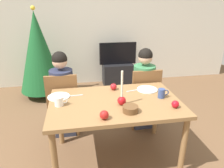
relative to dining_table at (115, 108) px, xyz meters
name	(u,v)px	position (x,y,z in m)	size (l,w,h in m)	color
ground_plane	(115,157)	(0.00, 0.00, -0.67)	(7.68, 7.68, 0.00)	brown
back_wall	(93,24)	(0.00, 2.60, 0.63)	(6.40, 0.10, 2.60)	beige
dining_table	(115,108)	(0.00, 0.00, 0.00)	(1.40, 0.90, 0.75)	olive
chair_left	(63,100)	(-0.59, 0.61, -0.15)	(0.40, 0.40, 0.90)	brown
chair_right	(144,95)	(0.53, 0.61, -0.15)	(0.40, 0.40, 0.90)	brown
person_left_child	(63,96)	(-0.59, 0.64, -0.10)	(0.30, 0.30, 1.17)	#33384C
person_right_child	(143,90)	(0.53, 0.64, -0.10)	(0.30, 0.30, 1.17)	#33384C
tv_stand	(118,74)	(0.49, 2.30, -0.43)	(0.64, 0.40, 0.48)	black
tv	(118,53)	(0.49, 2.30, 0.04)	(0.79, 0.05, 0.46)	black
christmas_tree	(39,52)	(-1.07, 1.98, 0.20)	(0.81, 0.81, 1.68)	brown
candle_centerpiece	(122,98)	(0.05, -0.09, 0.16)	(0.09, 0.09, 0.37)	red
plate_left	(59,97)	(-0.61, 0.21, 0.09)	(0.24, 0.24, 0.01)	white
plate_right	(147,89)	(0.44, 0.23, 0.09)	(0.25, 0.25, 0.01)	silver
mug_left	(59,101)	(-0.58, 0.00, 0.13)	(0.14, 0.09, 0.10)	white
mug_right	(162,93)	(0.53, 0.00, 0.14)	(0.12, 0.08, 0.10)	#33477F
fork_left	(75,96)	(-0.43, 0.21, 0.09)	(0.18, 0.01, 0.01)	silver
fork_right	(134,90)	(0.27, 0.24, 0.09)	(0.18, 0.01, 0.01)	silver
bowl_walnuts	(130,109)	(0.10, -0.25, 0.11)	(0.15, 0.15, 0.06)	brown
apple_near_candle	(104,115)	(-0.17, -0.34, 0.13)	(0.09, 0.09, 0.09)	#AB1C1A
apple_by_left_plate	(175,104)	(0.57, -0.25, 0.12)	(0.08, 0.08, 0.08)	red
apple_by_right_mug	(114,87)	(0.04, 0.31, 0.12)	(0.08, 0.08, 0.08)	red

